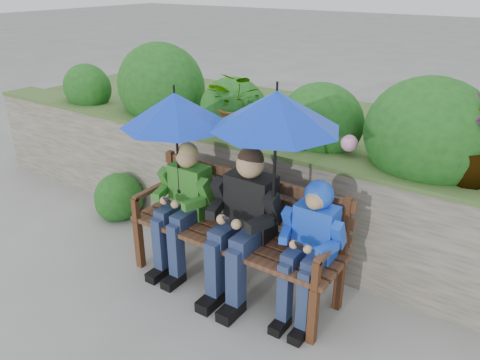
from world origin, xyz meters
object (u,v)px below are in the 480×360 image
Objects in this scene: boy_left at (183,202)px; umbrella_right at (276,110)px; boy_middle at (243,218)px; park_bench at (238,225)px; boy_right at (310,240)px; umbrella_left at (175,109)px.

boy_left is 1.29m from umbrella_right.
boy_middle is 1.19× the size of umbrella_right.
park_bench is 1.65× the size of boy_right.
umbrella_right is at bearing 1.37° from boy_middle.
park_bench is 0.53m from boy_left.
umbrella_left is 0.89× the size of umbrella_right.
park_bench is at bearing 139.87° from boy_middle.
boy_right is 1.05× the size of umbrella_right.
boy_middle is 1.13× the size of boy_right.
boy_left is 0.80m from umbrella_left.
boy_middle reaches higher than park_bench.
boy_middle is (0.62, -0.01, 0.04)m from boy_left.
boy_right is at bearing 3.89° from umbrella_right.
umbrella_left is (-0.55, -0.07, 0.90)m from park_bench.
umbrella_right reaches higher than umbrella_left.
umbrella_left is at bearing -172.38° from park_bench.
boy_left is 0.93× the size of boy_middle.
park_bench is at bearing 9.71° from boy_left.
umbrella_right is (0.26, 0.01, 0.90)m from boy_middle.
umbrella_left is at bearing 178.99° from umbrella_right.
umbrella_left is at bearing 161.83° from boy_left.
boy_left is 1.25× the size of umbrella_left.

